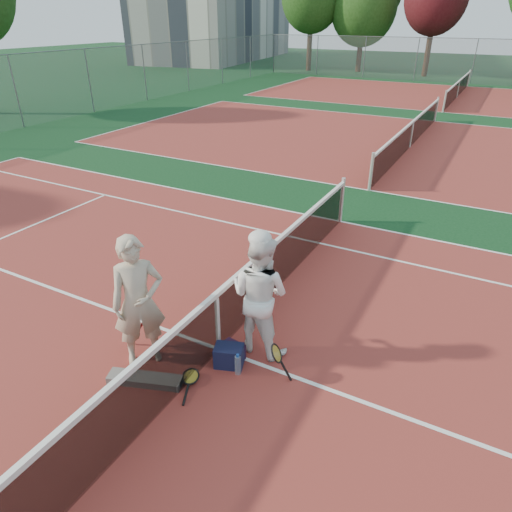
{
  "coord_description": "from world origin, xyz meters",
  "views": [
    {
      "loc": [
        3.07,
        -4.5,
        4.47
      ],
      "look_at": [
        0.0,
        1.18,
        1.05
      ],
      "focal_mm": 32.0,
      "sensor_mm": 36.0,
      "label": 1
    }
  ],
  "objects_px": {
    "racket_spare": "(191,378)",
    "player_a": "(138,302)",
    "racket_red": "(143,332)",
    "water_bottle": "(238,365)",
    "net_main": "(218,322)",
    "sports_bag_purple": "(233,352)",
    "sports_bag_navy": "(229,356)",
    "player_b": "(260,295)",
    "racket_black_held": "(276,362)"
  },
  "relations": [
    {
      "from": "racket_spare",
      "to": "player_a",
      "type": "bearing_deg",
      "value": 62.16
    },
    {
      "from": "racket_red",
      "to": "water_bottle",
      "type": "height_order",
      "value": "racket_red"
    },
    {
      "from": "net_main",
      "to": "sports_bag_purple",
      "type": "height_order",
      "value": "net_main"
    },
    {
      "from": "sports_bag_purple",
      "to": "sports_bag_navy",
      "type": "bearing_deg",
      "value": -81.44
    },
    {
      "from": "net_main",
      "to": "sports_bag_purple",
      "type": "relative_size",
      "value": 34.35
    },
    {
      "from": "water_bottle",
      "to": "net_main",
      "type": "bearing_deg",
      "value": 149.15
    },
    {
      "from": "net_main",
      "to": "racket_spare",
      "type": "height_order",
      "value": "net_main"
    },
    {
      "from": "player_b",
      "to": "racket_spare",
      "type": "relative_size",
      "value": 3.12
    },
    {
      "from": "player_a",
      "to": "player_b",
      "type": "bearing_deg",
      "value": -10.81
    },
    {
      "from": "sports_bag_purple",
      "to": "player_b",
      "type": "bearing_deg",
      "value": 64.22
    },
    {
      "from": "player_b",
      "to": "racket_red",
      "type": "bearing_deg",
      "value": 33.12
    },
    {
      "from": "net_main",
      "to": "player_a",
      "type": "distance_m",
      "value": 1.17
    },
    {
      "from": "player_b",
      "to": "racket_black_held",
      "type": "height_order",
      "value": "player_b"
    },
    {
      "from": "player_a",
      "to": "player_b",
      "type": "relative_size",
      "value": 1.06
    },
    {
      "from": "racket_black_held",
      "to": "sports_bag_purple",
      "type": "distance_m",
      "value": 0.74
    },
    {
      "from": "player_b",
      "to": "racket_spare",
      "type": "distance_m",
      "value": 1.49
    },
    {
      "from": "racket_black_held",
      "to": "racket_spare",
      "type": "bearing_deg",
      "value": 20.2
    },
    {
      "from": "racket_red",
      "to": "sports_bag_purple",
      "type": "height_order",
      "value": "racket_red"
    },
    {
      "from": "player_b",
      "to": "racket_spare",
      "type": "bearing_deg",
      "value": 70.88
    },
    {
      "from": "net_main",
      "to": "racket_black_held",
      "type": "relative_size",
      "value": 20.08
    },
    {
      "from": "player_b",
      "to": "racket_red",
      "type": "distance_m",
      "value": 1.87
    },
    {
      "from": "net_main",
      "to": "racket_red",
      "type": "bearing_deg",
      "value": -155.31
    },
    {
      "from": "racket_red",
      "to": "water_bottle",
      "type": "bearing_deg",
      "value": -11.33
    },
    {
      "from": "racket_red",
      "to": "sports_bag_navy",
      "type": "bearing_deg",
      "value": -6.39
    },
    {
      "from": "racket_black_held",
      "to": "sports_bag_navy",
      "type": "distance_m",
      "value": 0.72
    },
    {
      "from": "player_a",
      "to": "racket_red",
      "type": "height_order",
      "value": "player_a"
    },
    {
      "from": "racket_spare",
      "to": "racket_black_held",
      "type": "bearing_deg",
      "value": -81.31
    },
    {
      "from": "player_a",
      "to": "racket_black_held",
      "type": "bearing_deg",
      "value": -32.01
    },
    {
      "from": "net_main",
      "to": "water_bottle",
      "type": "relative_size",
      "value": 36.6
    },
    {
      "from": "sports_bag_purple",
      "to": "net_main",
      "type": "bearing_deg",
      "value": 165.1
    },
    {
      "from": "racket_red",
      "to": "sports_bag_navy",
      "type": "xyz_separation_m",
      "value": [
        1.34,
        0.26,
        -0.11
      ]
    },
    {
      "from": "racket_red",
      "to": "racket_spare",
      "type": "xyz_separation_m",
      "value": [
        1.05,
        -0.27,
        -0.21
      ]
    },
    {
      "from": "sports_bag_navy",
      "to": "racket_spare",
      "type": "bearing_deg",
      "value": -118.94
    },
    {
      "from": "player_a",
      "to": "water_bottle",
      "type": "height_order",
      "value": "player_a"
    },
    {
      "from": "net_main",
      "to": "racket_black_held",
      "type": "height_order",
      "value": "net_main"
    },
    {
      "from": "net_main",
      "to": "racket_spare",
      "type": "distance_m",
      "value": 0.87
    },
    {
      "from": "sports_bag_purple",
      "to": "racket_spare",
      "type": "bearing_deg",
      "value": -112.37
    },
    {
      "from": "racket_spare",
      "to": "sports_bag_purple",
      "type": "bearing_deg",
      "value": -45.44
    },
    {
      "from": "net_main",
      "to": "racket_spare",
      "type": "bearing_deg",
      "value": -88.63
    },
    {
      "from": "net_main",
      "to": "sports_bag_purple",
      "type": "distance_m",
      "value": 0.49
    },
    {
      "from": "sports_bag_navy",
      "to": "sports_bag_purple",
      "type": "distance_m",
      "value": 0.14
    },
    {
      "from": "racket_black_held",
      "to": "sports_bag_navy",
      "type": "relative_size",
      "value": 1.35
    },
    {
      "from": "net_main",
      "to": "racket_red",
      "type": "distance_m",
      "value": 1.16
    },
    {
      "from": "racket_red",
      "to": "sports_bag_purple",
      "type": "bearing_deg",
      "value": -0.75
    },
    {
      "from": "water_bottle",
      "to": "racket_red",
      "type": "bearing_deg",
      "value": -173.92
    },
    {
      "from": "racket_black_held",
      "to": "sports_bag_purple",
      "type": "height_order",
      "value": "racket_black_held"
    },
    {
      "from": "net_main",
      "to": "water_bottle",
      "type": "bearing_deg",
      "value": -30.85
    },
    {
      "from": "player_a",
      "to": "net_main",
      "type": "bearing_deg",
      "value": -9.55
    },
    {
      "from": "sports_bag_purple",
      "to": "water_bottle",
      "type": "height_order",
      "value": "water_bottle"
    },
    {
      "from": "racket_black_held",
      "to": "player_a",
      "type": "bearing_deg",
      "value": 4.94
    }
  ]
}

